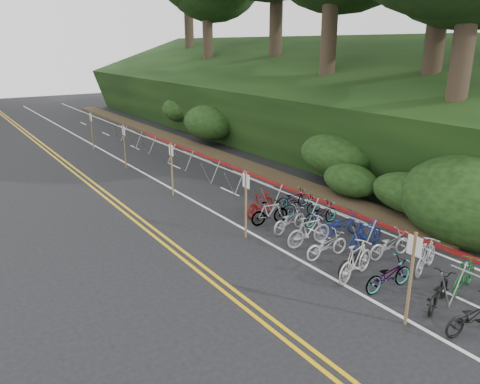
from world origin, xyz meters
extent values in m
plane|color=black|center=(0.00, 0.00, 0.00)|extent=(120.00, 120.00, 0.00)
cube|color=gold|center=(-2.15, 10.00, 0.00)|extent=(0.12, 80.00, 0.01)
cube|color=gold|center=(-1.85, 10.00, 0.00)|extent=(0.12, 80.00, 0.01)
cube|color=silver|center=(1.00, 10.00, 0.00)|extent=(0.12, 80.00, 0.01)
cube|color=silver|center=(5.20, 10.00, 0.00)|extent=(0.12, 80.00, 0.01)
cube|color=silver|center=(3.10, -2.00, 0.00)|extent=(0.10, 1.60, 0.01)
cube|color=silver|center=(3.10, 4.00, 0.00)|extent=(0.10, 1.60, 0.01)
cube|color=silver|center=(3.10, 10.00, 0.00)|extent=(0.10, 1.60, 0.01)
cube|color=silver|center=(3.10, 16.00, 0.00)|extent=(0.10, 1.60, 0.01)
cube|color=silver|center=(3.10, 22.00, 0.00)|extent=(0.10, 1.60, 0.01)
cube|color=silver|center=(3.10, 28.00, 0.00)|extent=(0.10, 1.60, 0.01)
cube|color=silver|center=(3.10, 34.00, 0.00)|extent=(0.10, 1.60, 0.01)
cube|color=maroon|center=(5.70, 12.00, 0.05)|extent=(0.25, 28.00, 0.10)
cube|color=black|center=(13.50, 22.00, 2.80)|extent=(12.32, 44.00, 9.11)
cube|color=#382819|center=(6.40, 22.00, 0.08)|extent=(1.40, 44.00, 0.16)
ellipsoid|color=#284C19|center=(7.20, 3.00, 1.04)|extent=(2.00, 2.80, 1.60)
ellipsoid|color=#284C19|center=(8.00, 8.00, 1.55)|extent=(2.60, 3.64, 2.08)
ellipsoid|color=#284C19|center=(9.20, 14.00, 1.99)|extent=(2.20, 3.08, 1.76)
ellipsoid|color=#284C19|center=(7.80, 20.00, 1.56)|extent=(3.00, 4.20, 2.40)
ellipsoid|color=#284C19|center=(8.50, 26.00, 1.73)|extent=(2.40, 3.36, 1.92)
ellipsoid|color=#284C19|center=(9.80, 30.00, 2.41)|extent=(2.80, 3.92, 2.24)
ellipsoid|color=#284C19|center=(7.00, 6.00, 0.90)|extent=(1.80, 2.52, 1.44)
ellipsoid|color=#284C19|center=(10.00, 18.00, 2.60)|extent=(3.20, 4.48, 2.56)
cylinder|color=#2D2319|center=(9.50, 3.00, 4.35)|extent=(0.84, 0.84, 6.29)
cylinder|color=#2D2319|center=(12.00, 6.00, 6.67)|extent=(0.91, 0.91, 7.74)
cylinder|color=#2D2319|center=(11.00, 12.00, 6.13)|extent=(0.89, 0.89, 7.26)
cylinder|color=#2D2319|center=(13.50, 20.00, 7.31)|extent=(0.94, 0.94, 8.23)
cylinder|color=#2D2319|center=(12.50, 28.00, 6.19)|extent=(0.86, 0.86, 6.77)
cylinder|color=#2D2319|center=(15.00, 36.00, 7.37)|extent=(0.91, 0.91, 7.74)
cylinder|color=gray|center=(2.13, -1.97, 0.61)|extent=(0.61, 0.04, 1.20)
cylinder|color=gray|center=(2.69, -1.97, 0.61)|extent=(0.61, 0.04, 1.20)
cylinder|color=gray|center=(3.00, 3.00, 1.15)|extent=(0.05, 3.00, 0.05)
cylinder|color=gray|center=(2.72, 1.60, 0.57)|extent=(0.58, 0.04, 1.13)
cylinder|color=gray|center=(3.28, 1.60, 0.57)|extent=(0.58, 0.04, 1.13)
cylinder|color=gray|center=(2.72, 4.40, 0.57)|extent=(0.58, 0.04, 1.13)
cylinder|color=gray|center=(3.28, 4.40, 0.57)|extent=(0.58, 0.04, 1.13)
cylinder|color=gray|center=(3.00, 8.00, 1.15)|extent=(0.05, 3.00, 0.05)
cylinder|color=gray|center=(2.72, 6.60, 0.57)|extent=(0.58, 0.04, 1.13)
cylinder|color=gray|center=(3.28, 6.60, 0.57)|extent=(0.58, 0.04, 1.13)
cylinder|color=gray|center=(2.72, 9.40, 0.57)|extent=(0.58, 0.04, 1.13)
cylinder|color=gray|center=(3.28, 9.40, 0.57)|extent=(0.58, 0.04, 1.13)
cylinder|color=gray|center=(3.00, 13.00, 1.15)|extent=(0.05, 3.00, 0.05)
cylinder|color=gray|center=(2.72, 11.60, 0.57)|extent=(0.58, 0.04, 1.13)
cylinder|color=gray|center=(3.28, 11.60, 0.57)|extent=(0.58, 0.04, 1.13)
cylinder|color=gray|center=(2.72, 14.40, 0.57)|extent=(0.58, 0.04, 1.13)
cylinder|color=gray|center=(3.28, 14.40, 0.57)|extent=(0.58, 0.04, 1.13)
cylinder|color=gray|center=(3.00, 18.00, 1.15)|extent=(0.05, 3.00, 0.05)
cylinder|color=gray|center=(2.72, 16.60, 0.57)|extent=(0.58, 0.04, 1.13)
cylinder|color=gray|center=(3.28, 16.60, 0.57)|extent=(0.58, 0.04, 1.13)
cylinder|color=gray|center=(2.72, 19.40, 0.57)|extent=(0.58, 0.04, 1.13)
cylinder|color=gray|center=(3.28, 19.40, 0.57)|extent=(0.58, 0.04, 1.13)
cylinder|color=gray|center=(3.00, 23.00, 1.15)|extent=(0.05, 3.00, 0.05)
cylinder|color=gray|center=(2.72, 21.60, 0.57)|extent=(0.58, 0.04, 1.13)
cylinder|color=gray|center=(3.28, 21.60, 0.57)|extent=(0.58, 0.04, 1.13)
cylinder|color=gray|center=(2.72, 24.40, 0.57)|extent=(0.58, 0.04, 1.13)
cylinder|color=gray|center=(3.28, 24.40, 0.57)|extent=(0.58, 0.04, 1.13)
cylinder|color=brown|center=(0.81, -1.80, 1.25)|extent=(0.08, 0.08, 2.50)
cube|color=silver|center=(0.81, -1.80, 2.15)|extent=(0.02, 0.40, 0.50)
cylinder|color=brown|center=(0.60, 5.00, 1.25)|extent=(0.08, 0.08, 2.50)
cube|color=silver|center=(0.60, 5.00, 2.15)|extent=(0.02, 0.40, 0.50)
cylinder|color=brown|center=(0.60, 11.00, 1.25)|extent=(0.08, 0.08, 2.50)
cube|color=silver|center=(0.60, 11.00, 2.15)|extent=(0.02, 0.40, 0.50)
cylinder|color=brown|center=(0.60, 17.00, 1.25)|extent=(0.08, 0.08, 2.50)
cube|color=silver|center=(0.60, 17.00, 2.15)|extent=(0.02, 0.40, 0.50)
cylinder|color=brown|center=(0.60, 23.00, 1.25)|extent=(0.08, 0.08, 2.50)
cube|color=silver|center=(0.60, 23.00, 2.15)|extent=(0.02, 0.40, 0.50)
imported|color=beige|center=(1.57, 0.61, 0.57)|extent=(1.00, 1.99, 1.15)
imported|color=black|center=(1.84, -2.92, 0.45)|extent=(0.89, 1.80, 0.91)
imported|color=black|center=(2.20, -1.75, 0.45)|extent=(1.14, 1.82, 0.90)
imported|color=#144C1E|center=(3.57, -1.65, 0.49)|extent=(0.79, 1.69, 0.98)
imported|color=slate|center=(1.84, -0.39, 0.45)|extent=(0.72, 1.77, 0.91)
imported|color=#9E9EA3|center=(3.69, -0.31, 0.52)|extent=(0.98, 1.80, 1.04)
imported|color=black|center=(1.82, 0.90, 0.46)|extent=(0.93, 1.83, 0.91)
imported|color=#9E9EA3|center=(3.61, 1.01, 0.45)|extent=(0.76, 1.77, 0.90)
imported|color=beige|center=(1.87, 2.15, 0.44)|extent=(0.66, 1.70, 0.88)
imported|color=navy|center=(3.61, 2.01, 0.47)|extent=(0.45, 1.57, 0.94)
imported|color=#9E9EA3|center=(2.01, 3.18, 0.55)|extent=(0.65, 1.85, 1.09)
imported|color=navy|center=(3.62, 3.20, 0.45)|extent=(0.99, 1.82, 0.90)
imported|color=#9E9EA3|center=(2.29, 4.57, 0.45)|extent=(0.90, 1.81, 0.91)
imported|color=slate|center=(3.73, 4.43, 0.45)|extent=(0.65, 1.73, 0.90)
imported|color=slate|center=(2.12, 5.57, 0.48)|extent=(0.71, 1.65, 0.96)
imported|color=slate|center=(3.73, 5.56, 0.44)|extent=(1.00, 1.76, 0.88)
imported|color=maroon|center=(2.38, 6.55, 0.51)|extent=(0.91, 1.77, 1.02)
imported|color=slate|center=(4.10, 6.52, 0.42)|extent=(0.76, 1.66, 0.84)
camera|label=1|loc=(-8.37, -7.99, 6.76)|focal=35.00mm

